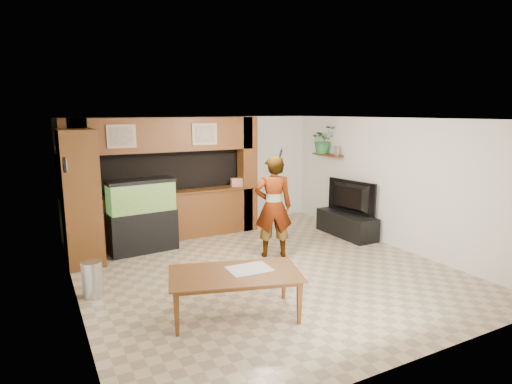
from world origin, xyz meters
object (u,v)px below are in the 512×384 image
aquarium (142,217)px  dining_table (235,295)px  pantry_cabinet (80,197)px  television (348,197)px  person (273,207)px

aquarium → dining_table: 3.39m
pantry_cabinet → television: (5.35, -0.92, -0.34)m
television → dining_table: (-3.82, -2.32, -0.56)m
person → pantry_cabinet: bearing=0.6°
aquarium → person: person is taller
person → dining_table: (-1.69, -1.89, -0.66)m
television → person: size_ratio=0.66×
person → dining_table: 2.62m
television → dining_table: television is taller
pantry_cabinet → television: 5.44m
aquarium → television: (4.25, -1.02, 0.16)m
television → dining_table: 4.50m
pantry_cabinet → person: 3.49m
pantry_cabinet → television: pantry_cabinet is taller
television → person: person is taller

